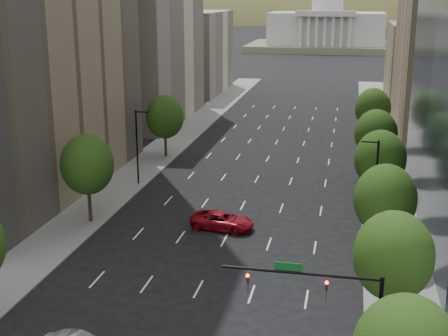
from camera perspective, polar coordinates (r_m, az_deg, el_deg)
The scene contains 19 objects.
sidewalk_left at distance 71.28m, azimuth -10.66°, elevation -2.51°, with size 6.00×200.00×0.15m, color slate.
sidewalk_right at distance 66.44m, azimuth 15.05°, elevation -4.15°, with size 6.00×200.00×0.15m, color slate.
midrise_cream_left at distance 111.48m, azimuth -7.33°, elevation 13.29°, with size 14.00×30.00×35.00m, color beige.
filler_left at distance 143.64m, azimuth -2.93°, elevation 10.52°, with size 14.00×26.00×18.00m, color beige.
parking_tan_right at distance 103.73m, azimuth 19.82°, elevation 10.94°, with size 14.00×30.00×30.00m, color #8C7759.
filler_right at distance 136.98m, azimuth 17.72°, elevation 9.13°, with size 14.00×26.00×16.00m, color #8C7759.
tree_right_1 at distance 41.96m, azimuth 15.23°, elevation -7.76°, with size 5.20×5.20×8.75m.
tree_right_2 at distance 53.23m, azimuth 14.52°, elevation -2.81°, with size 5.20×5.20×8.61m.
tree_right_3 at distance 64.65m, azimuth 14.09°, elevation 0.77°, with size 5.20×5.20×8.89m.
tree_right_4 at distance 78.36m, azimuth 13.71°, elevation 3.06°, with size 5.20×5.20×8.46m.
tree_right_5 at distance 93.99m, azimuth 13.44°, elevation 5.32°, with size 5.20×5.20×8.75m.
tree_left_1 at distance 61.99m, azimuth -12.39°, elevation 0.31°, with size 5.20×5.20×8.97m.
tree_left_2 at distance 85.80m, azimuth -5.42°, elevation 4.67°, with size 5.20×5.20×8.68m.
streetlight_rn at distance 60.10m, azimuth 13.65°, elevation -1.37°, with size 1.70×0.20×9.00m.
streetlight_ln at distance 73.75m, azimuth -7.91°, elevation 2.09°, with size 1.70×0.20×9.00m.
traffic_signal at distance 36.65m, azimuth 10.14°, elevation -12.02°, with size 9.12×0.40×7.38m.
capitol at distance 252.80m, azimuth 9.35°, elevation 12.51°, with size 60.00×40.00×35.20m.
foothills at distance 605.34m, azimuth 13.98°, elevation 9.65°, with size 720.00×413.00×263.00m.
car_red_far at distance 60.39m, azimuth -0.16°, elevation -4.83°, with size 2.83×6.13×1.70m, color maroon.
Camera 1 is at (10.74, -2.50, 22.11)m, focal length 50.02 mm.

